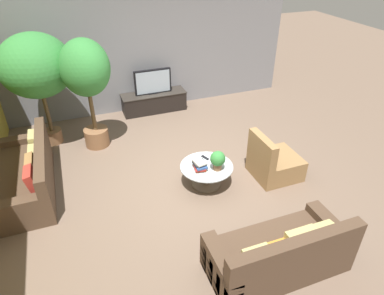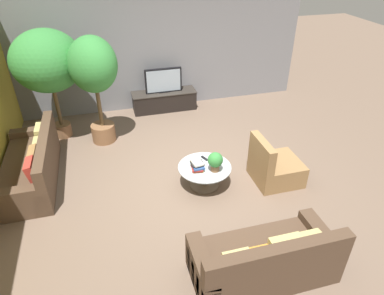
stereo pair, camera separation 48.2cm
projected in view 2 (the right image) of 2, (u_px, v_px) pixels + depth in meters
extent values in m
plane|color=brown|center=(189.00, 179.00, 6.21)|extent=(24.00, 24.00, 0.00)
cube|color=slate|center=(153.00, 47.00, 8.05)|extent=(7.40, 0.12, 3.00)
cube|color=black|center=(164.00, 101.00, 8.51)|extent=(1.54, 0.48, 0.47)
cube|color=#2D2823|center=(164.00, 92.00, 8.39)|extent=(1.57, 0.50, 0.02)
cube|color=black|center=(163.00, 80.00, 8.22)|extent=(0.89, 0.08, 0.59)
cube|color=#99A8B7|center=(164.00, 81.00, 8.19)|extent=(0.82, 0.00, 0.53)
cube|color=black|center=(164.00, 91.00, 8.37)|extent=(0.27, 0.13, 0.02)
cylinder|color=#756656|center=(204.00, 185.00, 6.06)|extent=(0.50, 0.50, 0.02)
cylinder|color=#756656|center=(204.00, 176.00, 5.96)|extent=(0.10, 0.10, 0.38)
cylinder|color=#A8B2B7|center=(205.00, 167.00, 5.85)|extent=(0.91, 0.91, 0.02)
cube|color=#4C3828|center=(31.00, 171.00, 6.07)|extent=(0.84, 2.12, 0.42)
cube|color=#4C3828|center=(45.00, 148.00, 5.92)|extent=(0.16, 2.12, 0.42)
cube|color=#4C3828|center=(36.00, 141.00, 6.82)|extent=(0.84, 0.20, 0.54)
cube|color=#4C3828|center=(22.00, 203.00, 5.26)|extent=(0.84, 0.20, 0.54)
cube|color=tan|center=(39.00, 135.00, 6.37)|extent=(0.15, 0.39, 0.36)
cube|color=tan|center=(38.00, 147.00, 6.08)|extent=(0.13, 0.31, 0.28)
cube|color=olive|center=(35.00, 158.00, 5.76)|extent=(0.17, 0.36, 0.34)
cube|color=#B23328|center=(32.00, 170.00, 5.44)|extent=(0.18, 0.37, 0.35)
cube|color=#4C3828|center=(262.00, 261.00, 4.41)|extent=(1.83, 0.84, 0.42)
cube|color=#4C3828|center=(279.00, 260.00, 3.91)|extent=(1.83, 0.16, 0.42)
cube|color=#4C3828|center=(319.00, 245.00, 4.56)|extent=(0.20, 0.84, 0.54)
cube|color=#4C3828|center=(202.00, 272.00, 4.19)|extent=(0.20, 0.84, 0.54)
cube|color=tan|center=(306.00, 244.00, 4.16)|extent=(0.36, 0.17, 0.34)
cube|color=tan|center=(284.00, 249.00, 4.09)|extent=(0.40, 0.13, 0.36)
cube|color=orange|center=(260.00, 257.00, 4.04)|extent=(0.29, 0.13, 0.27)
cube|color=tan|center=(236.00, 262.00, 3.97)|extent=(0.33, 0.14, 0.30)
cube|color=olive|center=(276.00, 170.00, 6.09)|extent=(0.80, 0.76, 0.40)
cube|color=olive|center=(262.00, 153.00, 5.79)|extent=(0.14, 0.76, 0.46)
cylinder|color=brown|center=(63.00, 130.00, 7.45)|extent=(0.37, 0.37, 0.29)
cylinder|color=brown|center=(58.00, 108.00, 7.17)|extent=(0.08, 0.08, 0.78)
ellipsoid|color=#337F38|center=(47.00, 61.00, 6.63)|extent=(1.38, 1.38, 1.22)
cylinder|color=brown|center=(104.00, 133.00, 7.26)|extent=(0.49, 0.49, 0.37)
cylinder|color=brown|center=(100.00, 109.00, 6.96)|extent=(0.08, 0.08, 0.75)
ellipsoid|color=#337F38|center=(93.00, 65.00, 6.47)|extent=(0.93, 0.93, 1.09)
cylinder|color=brown|center=(215.00, 168.00, 5.73)|extent=(0.15, 0.15, 0.11)
sphere|color=#337F38|center=(215.00, 160.00, 5.64)|extent=(0.26, 0.26, 0.26)
cube|color=gold|center=(197.00, 168.00, 5.80)|extent=(0.23, 0.28, 0.02)
cube|color=#A32823|center=(197.00, 167.00, 5.77)|extent=(0.22, 0.29, 0.03)
cube|color=#2D4C84|center=(197.00, 165.00, 5.76)|extent=(0.19, 0.28, 0.03)
cube|color=#232326|center=(197.00, 163.00, 5.75)|extent=(0.21, 0.20, 0.03)
cube|color=beige|center=(197.00, 162.00, 5.73)|extent=(0.19, 0.26, 0.03)
cube|color=black|center=(204.00, 158.00, 6.05)|extent=(0.10, 0.16, 0.02)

